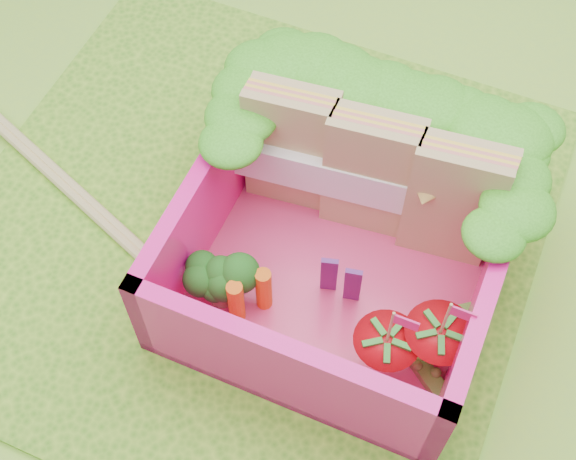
# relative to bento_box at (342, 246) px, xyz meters

# --- Properties ---
(ground) EXTENTS (14.00, 14.00, 0.00)m
(ground) POSITION_rel_bento_box_xyz_m (-0.49, 0.08, -0.31)
(ground) COLOR #9CD53C
(ground) RESTS_ON ground
(placemat) EXTENTS (2.60, 2.60, 0.03)m
(placemat) POSITION_rel_bento_box_xyz_m (-0.49, 0.08, -0.29)
(placemat) COLOR #4E9421
(placemat) RESTS_ON ground
(bento_floor) EXTENTS (1.30, 1.30, 0.05)m
(bento_floor) POSITION_rel_bento_box_xyz_m (-0.00, -0.00, -0.25)
(bento_floor) COLOR #DF3872
(bento_floor) RESTS_ON placemat
(bento_box) EXTENTS (1.30, 1.30, 0.55)m
(bento_box) POSITION_rel_bento_box_xyz_m (0.00, 0.00, 0.00)
(bento_box) COLOR #FF158F
(bento_box) RESTS_ON placemat
(lettuce_ruffle) EXTENTS (1.43, 0.83, 0.11)m
(lettuce_ruffle) POSITION_rel_bento_box_xyz_m (-0.00, 0.50, 0.33)
(lettuce_ruffle) COLOR #358C19
(lettuce_ruffle) RESTS_ON bento_box
(sandwich_stack) EXTENTS (1.24, 0.30, 0.68)m
(sandwich_stack) POSITION_rel_bento_box_xyz_m (0.00, 0.33, 0.11)
(sandwich_stack) COLOR tan
(sandwich_stack) RESTS_ON bento_floor
(broccoli) EXTENTS (0.33, 0.33, 0.25)m
(broccoli) POSITION_rel_bento_box_xyz_m (-0.42, -0.31, -0.05)
(broccoli) COLOR #72A04D
(broccoli) RESTS_ON bento_floor
(carrot_sticks) EXTENTS (0.15, 0.17, 0.27)m
(carrot_sticks) POSITION_rel_bento_box_xyz_m (-0.28, -0.32, -0.09)
(carrot_sticks) COLOR orange
(carrot_sticks) RESTS_ON bento_floor
(purple_wedges) EXTENTS (0.18, 0.04, 0.38)m
(purple_wedges) POSITION_rel_bento_box_xyz_m (0.05, -0.13, -0.04)
(purple_wedges) COLOR #521B5F
(purple_wedges) RESTS_ON bento_floor
(strawberry_left) EXTENTS (0.27, 0.27, 0.51)m
(strawberry_left) POSITION_rel_bento_box_xyz_m (0.32, -0.35, -0.09)
(strawberry_left) COLOR red
(strawberry_left) RESTS_ON bento_floor
(strawberry_right) EXTENTS (0.28, 0.28, 0.52)m
(strawberry_right) POSITION_rel_bento_box_xyz_m (0.50, -0.24, -0.08)
(strawberry_right) COLOR red
(strawberry_right) RESTS_ON bento_floor
(snap_peas) EXTENTS (0.30, 0.51, 0.05)m
(snap_peas) POSITION_rel_bento_box_xyz_m (0.50, -0.17, -0.20)
(snap_peas) COLOR green
(snap_peas) RESTS_ON bento_floor
(chopsticks) EXTENTS (2.20, 0.86, 0.05)m
(chopsticks) POSITION_rel_bento_box_xyz_m (-1.40, -0.04, -0.25)
(chopsticks) COLOR #DAC178
(chopsticks) RESTS_ON placemat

